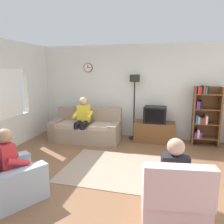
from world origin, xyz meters
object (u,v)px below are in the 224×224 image
(tv_stand, at_px, (154,132))
(tv, at_px, (155,115))
(armchair_near_bookshelf, at_px, (173,199))
(person_on_couch, at_px, (82,117))
(person_in_right_armchair, at_px, (173,174))
(floor_lamp, at_px, (135,89))
(bookshelf, at_px, (204,114))
(couch, at_px, (86,130))
(person_in_left_armchair, at_px, (13,160))
(armchair_near_window, at_px, (8,182))

(tv_stand, bearing_deg, tv, -90.00)
(tv, bearing_deg, armchair_near_bookshelf, -82.06)
(person_on_couch, distance_m, person_in_right_armchair, 3.56)
(floor_lamp, bearing_deg, person_on_couch, -155.48)
(bookshelf, xyz_separation_m, person_on_couch, (-3.20, -0.58, -0.12))
(tv_stand, relative_size, armchair_near_bookshelf, 1.12)
(armchair_near_bookshelf, bearing_deg, tv, 97.94)
(floor_lamp, bearing_deg, couch, -158.66)
(person_on_couch, height_order, person_in_right_armchair, person_on_couch)
(couch, distance_m, bookshelf, 3.22)
(tv_stand, distance_m, person_in_left_armchair, 3.86)
(armchair_near_window, bearing_deg, tv_stand, 60.01)
(couch, distance_m, person_in_right_armchair, 3.62)
(person_on_couch, relative_size, person_in_right_armchair, 1.11)
(tv, distance_m, person_in_left_armchair, 3.83)
(tv, xyz_separation_m, floor_lamp, (-0.60, 0.12, 0.68))
(couch, relative_size, person_in_left_armchair, 1.72)
(couch, height_order, bookshelf, bookshelf)
(armchair_near_bookshelf, bearing_deg, person_in_left_armchair, -178.00)
(armchair_near_window, relative_size, armchair_near_bookshelf, 1.18)
(armchair_near_bookshelf, bearing_deg, floor_lamp, 107.42)
(floor_lamp, distance_m, person_on_couch, 1.65)
(couch, distance_m, person_on_couch, 0.41)
(tv, xyz_separation_m, bookshelf, (1.27, 0.09, 0.05))
(floor_lamp, xyz_separation_m, armchair_near_window, (-1.37, -3.51, -1.16))
(couch, bearing_deg, floor_lamp, 21.34)
(tv, distance_m, bookshelf, 1.27)
(bookshelf, bearing_deg, couch, -171.48)
(floor_lamp, relative_size, armchair_near_bookshelf, 1.88)
(armchair_near_window, relative_size, person_in_left_armchair, 1.04)
(tv, height_order, armchair_near_window, tv)
(tv, relative_size, armchair_near_window, 0.52)
(floor_lamp, height_order, armchair_near_bookshelf, floor_lamp)
(couch, distance_m, tv, 1.97)
(armchair_near_window, relative_size, person_on_couch, 0.94)
(tv_stand, bearing_deg, person_in_right_armchair, -82.11)
(armchair_near_window, bearing_deg, floor_lamp, 68.71)
(tv_stand, bearing_deg, armchair_near_window, -119.99)
(tv_stand, relative_size, person_in_right_armchair, 0.98)
(tv, height_order, person_in_right_armchair, person_in_right_armchair)
(couch, height_order, tv_stand, couch)
(armchair_near_window, bearing_deg, tv, 59.83)
(bookshelf, xyz_separation_m, armchair_near_window, (-3.23, -3.48, -0.53))
(bookshelf, bearing_deg, tv_stand, -176.82)
(person_in_left_armchair, bearing_deg, couch, 89.16)
(bookshelf, distance_m, person_on_couch, 3.26)
(person_in_right_armchair, bearing_deg, floor_lamp, 107.67)
(couch, xyz_separation_m, bookshelf, (3.15, 0.47, 0.51))
(tv, bearing_deg, person_on_couch, -165.91)
(armchair_near_bookshelf, bearing_deg, tv_stand, 97.89)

